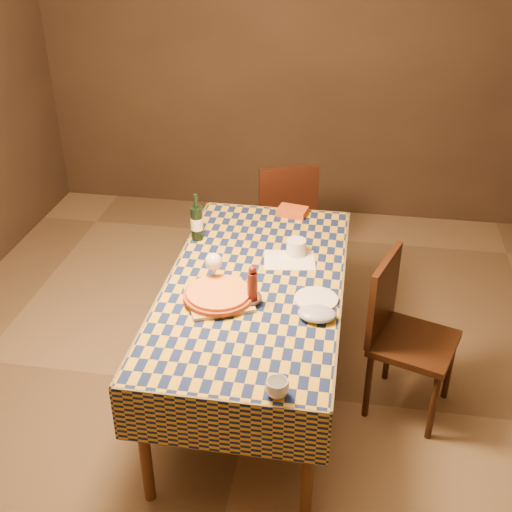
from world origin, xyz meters
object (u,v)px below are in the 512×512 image
Objects in this scene: bowl at (249,299)px; chair_far at (284,213)px; wine_bottle at (197,223)px; chair_right at (401,328)px; pizza at (218,294)px; white_plate at (316,299)px; dining_table at (254,294)px; cutting_board at (219,299)px.

chair_far reaches higher than bowl.
wine_bottle is 1.31m from chair_right.
pizza is at bearing -95.56° from chair_far.
pizza is 1.57m from chair_far.
pizza is 0.50m from white_plate.
chair_far is at bearing 65.88° from wine_bottle.
cutting_board reaches higher than dining_table.
wine_bottle is at bearing 134.84° from dining_table.
cutting_board is (-0.15, -0.20, 0.09)m from dining_table.
pizza is at bearing -67.04° from wine_bottle.
white_plate is (0.33, 0.08, -0.01)m from bowl.
bowl is 0.13× the size of chair_right.
white_plate reaches higher than dining_table.
pizza is 1.83× the size of white_plate.
cutting_board is 0.34× the size of chair_far.
white_plate is (0.49, 0.08, -0.00)m from cutting_board.
dining_table is 5.87× the size of cutting_board.
bowl is 0.13× the size of chair_far.
dining_table is at bearing 91.91° from bowl.
bowl is (0.01, -0.20, 0.10)m from dining_table.
bowl is at bearing -88.09° from dining_table.
cutting_board is at bearing -126.98° from dining_table.
dining_table is at bearing 160.30° from white_plate.
chair_far is (-0.00, 1.33, -0.17)m from dining_table.
chair_far is (0.41, 0.92, -0.36)m from wine_bottle.
pizza is at bearing -165.11° from chair_right.
pizza is 0.16m from bowl.
pizza is 3.26× the size of bowl.
wine_bottle reaches higher than bowl.
wine_bottle is (-0.42, 0.61, 0.09)m from bowl.
bowl is at bearing -166.92° from white_plate.
wine_bottle reaches higher than chair_right.
dining_table is 1.34m from chair_far.
dining_table is 8.26× the size of white_plate.
chair_right is (0.46, 0.17, -0.25)m from white_plate.
white_plate is (0.75, -0.54, -0.10)m from wine_bottle.
chair_far reaches higher than dining_table.
dining_table is 0.61m from wine_bottle.
wine_bottle is 0.31× the size of chair_far.
chair_right is at bearing 20.56° from white_plate.
dining_table is 6.35× the size of wine_bottle.
wine_bottle is at bearing 124.38° from bowl.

